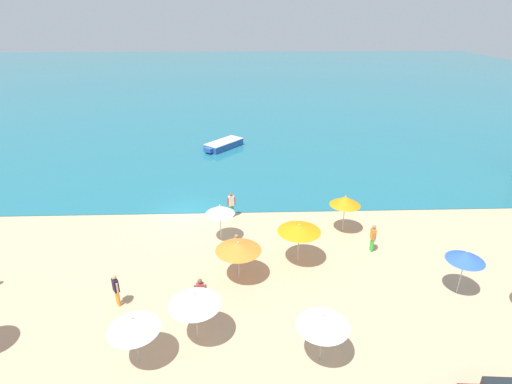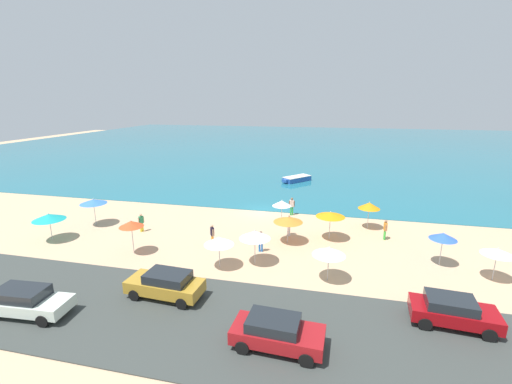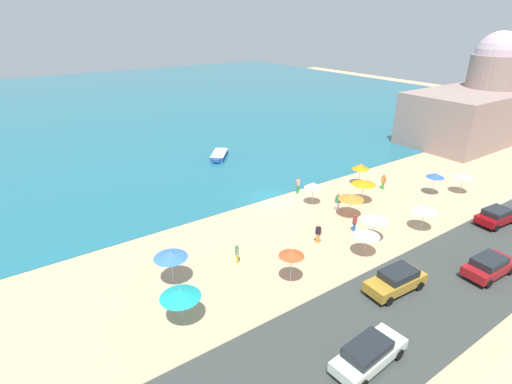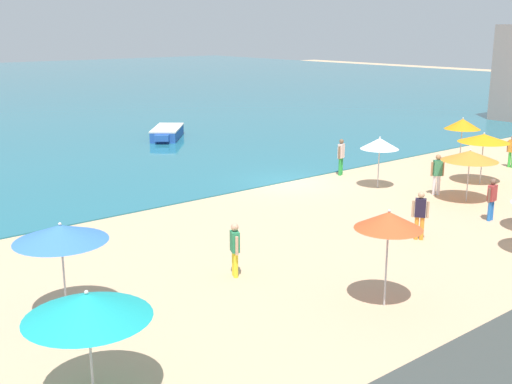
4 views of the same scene
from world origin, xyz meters
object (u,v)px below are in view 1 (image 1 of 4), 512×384
Objects in this scene: beach_umbrella_3 at (220,210)px; bather_2 at (116,288)px; beach_umbrella_4 at (323,321)px; skiff_nearshore at (224,145)px; beach_umbrella_6 at (345,201)px; beach_umbrella_5 at (466,256)px; beach_umbrella_10 at (195,299)px; beach_umbrella_9 at (133,324)px; bather_5 at (231,204)px; beach_umbrella_8 at (238,247)px; bather_0 at (201,292)px; bather_3 at (237,247)px; beach_umbrella_7 at (299,228)px; bather_1 at (373,237)px.

beach_umbrella_3 is 7.28m from bather_2.
skiff_nearshore is (-4.79, 26.05, -1.55)m from beach_umbrella_4.
beach_umbrella_6 is at bearing 72.07° from beach_umbrella_4.
beach_umbrella_3 is 7.49m from beach_umbrella_6.
beach_umbrella_5 is 12.55m from beach_umbrella_10.
skiff_nearshore is (2.29, 25.92, -1.51)m from beach_umbrella_9.
beach_umbrella_3 is at bearing -101.25° from bather_5.
beach_umbrella_8 is at bearing 67.17° from beach_umbrella_10.
bather_2 is (-8.80, 3.47, -1.01)m from beach_umbrella_4.
bather_0 is 0.91× the size of bather_3.
skiff_nearshore is (-7.97, 16.23, -1.68)m from beach_umbrella_6.
beach_umbrella_9 is at bearing -127.01° from beach_umbrella_8.
beach_umbrella_4 is 6.16m from beach_umbrella_8.
bather_0 is at bearing -177.05° from beach_umbrella_5.
beach_umbrella_5 is 1.49× the size of bather_0.
bather_3 is (-3.29, 0.07, -1.12)m from beach_umbrella_7.
beach_umbrella_7 is 9.58m from beach_umbrella_9.
beach_umbrella_3 is 1.45× the size of bather_0.
bather_3 is (-0.11, 1.41, -0.92)m from beach_umbrella_8.
beach_umbrella_8 is (-3.18, -1.35, -0.20)m from beach_umbrella_7.
beach_umbrella_3 is 0.96× the size of beach_umbrella_6.
beach_umbrella_10 is 1.38× the size of bather_5.
beach_umbrella_5 is at bearing 11.78° from beach_umbrella_10.
beach_umbrella_3 is 1.31× the size of bather_5.
beach_umbrella_7 is at bearing 35.31° from bather_0.
beach_umbrella_5 is 0.98× the size of beach_umbrella_6.
bather_0 is at bearing 90.30° from beach_umbrella_10.
beach_umbrella_10 is 24.89m from skiff_nearshore.
beach_umbrella_4 is 12.49m from bather_5.
bather_1 is at bearing -63.80° from skiff_nearshore.
beach_umbrella_10 reaches higher than bather_2.
beach_umbrella_9 is 13.63m from bather_1.
beach_umbrella_7 reaches higher than beach_umbrella_3.
bather_0 reaches higher than skiff_nearshore.
beach_umbrella_6 is at bearing 46.75° from beach_umbrella_10.
bather_0 is at bearing -97.80° from bather_5.
beach_umbrella_9 is (-7.08, 0.12, -0.04)m from beach_umbrella_4.
beach_umbrella_4 is at bearing -64.77° from beach_umbrella_3.
beach_umbrella_9 is (-2.80, -8.96, -0.09)m from beach_umbrella_3.
beach_umbrella_5 is 1.36× the size of bather_3.
bather_0 is (-1.71, -2.12, -1.02)m from beach_umbrella_8.
beach_umbrella_7 reaches higher than skiff_nearshore.
beach_umbrella_6 is 7.30m from bather_3.
beach_umbrella_4 reaches higher than skiff_nearshore.
beach_umbrella_5 is 14.91m from beach_umbrella_9.
bather_1 is at bearing -10.05° from beach_umbrella_3.
beach_umbrella_6 reaches higher than beach_umbrella_5.
beach_umbrella_7 is at bearing 22.99° from beach_umbrella_8.
beach_umbrella_10 reaches higher than bather_0.
beach_umbrella_3 reaches higher than bather_2.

